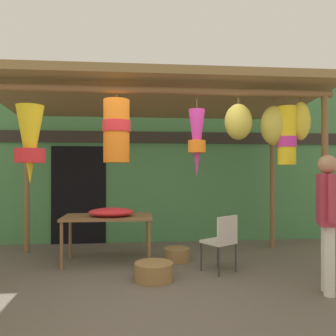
# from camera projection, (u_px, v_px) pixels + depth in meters

# --- Properties ---
(ground_plane) EXTENTS (30.00, 30.00, 0.00)m
(ground_plane) POSITION_uv_depth(u_px,v_px,m) (153.00, 285.00, 4.43)
(ground_plane) COLOR #60564C
(shop_facade) EXTENTS (9.63, 0.29, 3.54)m
(shop_facade) POSITION_uv_depth(u_px,v_px,m) (146.00, 158.00, 7.20)
(shop_facade) COLOR #47844C
(shop_facade) RESTS_ON ground_plane
(market_stall_canopy) EXTENTS (5.15, 2.35, 2.87)m
(market_stall_canopy) POSITION_uv_depth(u_px,v_px,m) (159.00, 109.00, 5.26)
(market_stall_canopy) COLOR brown
(market_stall_canopy) RESTS_ON ground_plane
(display_table) EXTENTS (1.43, 0.78, 0.76)m
(display_table) POSITION_uv_depth(u_px,v_px,m) (108.00, 220.00, 5.53)
(display_table) COLOR brown
(display_table) RESTS_ON ground_plane
(flower_heap_on_table) EXTENTS (0.73, 0.51, 0.14)m
(flower_heap_on_table) POSITION_uv_depth(u_px,v_px,m) (112.00, 212.00, 5.45)
(flower_heap_on_table) COLOR red
(flower_heap_on_table) RESTS_ON display_table
(folding_chair) EXTENTS (0.55, 0.55, 0.84)m
(folding_chair) POSITION_uv_depth(u_px,v_px,m) (222.00, 238.00, 4.97)
(folding_chair) COLOR beige
(folding_chair) RESTS_ON ground_plane
(wicker_basket_by_table) EXTENTS (0.53, 0.53, 0.24)m
(wicker_basket_by_table) POSITION_uv_depth(u_px,v_px,m) (154.00, 272.00, 4.62)
(wicker_basket_by_table) COLOR olive
(wicker_basket_by_table) RESTS_ON ground_plane
(wicker_basket_spare) EXTENTS (0.43, 0.43, 0.21)m
(wicker_basket_spare) POSITION_uv_depth(u_px,v_px,m) (177.00, 254.00, 5.61)
(wicker_basket_spare) COLOR olive
(wicker_basket_spare) RESTS_ON ground_plane
(vendor_in_orange) EXTENTS (0.35, 0.56, 1.69)m
(vendor_in_orange) POSITION_uv_depth(u_px,v_px,m) (328.00, 211.00, 4.13)
(vendor_in_orange) COLOR silver
(vendor_in_orange) RESTS_ON ground_plane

